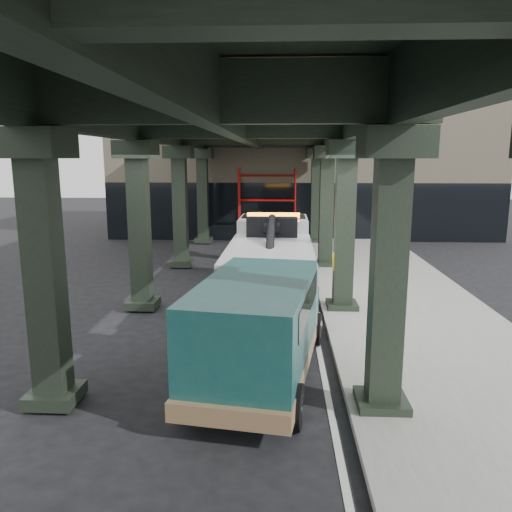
# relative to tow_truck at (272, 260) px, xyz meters

# --- Properties ---
(ground) EXTENTS (90.00, 90.00, 0.00)m
(ground) POSITION_rel_tow_truck_xyz_m (-0.48, -3.02, -1.36)
(ground) COLOR black
(ground) RESTS_ON ground
(sidewalk) EXTENTS (5.00, 40.00, 0.15)m
(sidewalk) POSITION_rel_tow_truck_xyz_m (4.02, -1.02, -1.28)
(sidewalk) COLOR gray
(sidewalk) RESTS_ON ground
(lane_stripe) EXTENTS (0.12, 38.00, 0.01)m
(lane_stripe) POSITION_rel_tow_truck_xyz_m (1.22, -1.02, -1.35)
(lane_stripe) COLOR silver
(lane_stripe) RESTS_ON ground
(viaduct) EXTENTS (7.40, 32.00, 6.40)m
(viaduct) POSITION_rel_tow_truck_xyz_m (-0.88, -1.02, 4.10)
(viaduct) COLOR black
(viaduct) RESTS_ON ground
(building) EXTENTS (22.00, 10.00, 8.00)m
(building) POSITION_rel_tow_truck_xyz_m (1.52, 16.98, 2.64)
(building) COLOR #C6B793
(building) RESTS_ON ground
(scaffolding) EXTENTS (3.08, 0.88, 4.00)m
(scaffolding) POSITION_rel_tow_truck_xyz_m (-0.48, 11.62, 0.75)
(scaffolding) COLOR #AF110E
(scaffolding) RESTS_ON ground
(tow_truck) EXTENTS (2.67, 8.54, 2.79)m
(tow_truck) POSITION_rel_tow_truck_xyz_m (0.00, 0.00, 0.00)
(tow_truck) COLOR black
(tow_truck) RESTS_ON ground
(towed_van) EXTENTS (2.87, 5.67, 2.20)m
(towed_van) POSITION_rel_tow_truck_xyz_m (-0.13, -5.80, -0.18)
(towed_van) COLOR #124341
(towed_van) RESTS_ON ground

